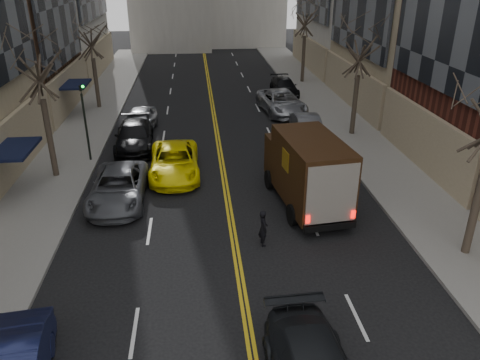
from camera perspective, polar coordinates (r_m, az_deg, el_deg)
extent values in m
cube|color=slate|center=(32.87, -18.85, 5.46)|extent=(4.00, 66.00, 0.15)
cube|color=slate|center=(33.60, 12.71, 6.61)|extent=(4.00, 66.00, 0.15)
cube|color=black|center=(24.29, -26.15, 3.38)|extent=(2.00, 3.00, 0.15)
cube|color=black|center=(36.23, -19.63, 10.93)|extent=(2.00, 3.00, 0.15)
cube|color=black|center=(36.70, -20.78, 9.22)|extent=(0.20, 3.00, 2.50)
cylinder|color=#382D23|center=(25.76, -22.17, 4.71)|extent=(0.30, 0.30, 4.05)
cylinder|color=#382D23|center=(37.97, -17.11, 11.22)|extent=(0.30, 0.30, 3.69)
cylinder|color=#382D23|center=(19.32, 26.81, -2.88)|extent=(0.30, 0.30, 3.96)
cylinder|color=#382D23|center=(31.16, 13.79, 8.87)|extent=(0.30, 0.30, 3.78)
cylinder|color=#382D23|center=(45.19, 7.72, 14.40)|extent=(0.30, 0.30, 4.14)
cylinder|color=black|center=(27.28, -18.24, 6.09)|extent=(0.12, 0.12, 3.80)
imported|color=black|center=(26.66, -18.92, 10.87)|extent=(0.15, 0.18, 0.90)
sphere|color=#0CE526|center=(26.55, -18.63, 10.74)|extent=(0.14, 0.14, 0.14)
cube|color=black|center=(21.92, 7.93, -1.70)|extent=(2.86, 6.45, 0.29)
cube|color=black|center=(23.49, 6.20, 2.87)|extent=(2.47, 1.91, 2.05)
cube|color=black|center=(20.87, 8.64, 1.13)|extent=(2.88, 5.02, 2.93)
cube|color=black|center=(19.48, 10.89, -5.55)|extent=(2.25, 0.44, 0.29)
cube|color=red|center=(18.91, 8.28, -4.80)|extent=(0.18, 0.08, 0.34)
cube|color=red|center=(19.63, 13.64, -4.11)|extent=(0.18, 0.08, 0.34)
cube|color=gold|center=(20.31, 5.55, 2.42)|extent=(0.14, 0.88, 0.88)
cube|color=gold|center=(21.13, 11.73, 2.90)|extent=(0.14, 0.88, 0.88)
cylinder|color=black|center=(23.37, 3.59, 0.06)|extent=(0.38, 0.96, 0.94)
cylinder|color=black|center=(24.06, 8.87, 0.55)|extent=(0.38, 0.96, 0.94)
cylinder|color=black|center=(20.22, 6.41, -4.24)|extent=(0.38, 0.96, 0.94)
cylinder|color=black|center=(21.01, 12.39, -3.52)|extent=(0.38, 0.96, 0.94)
cube|color=black|center=(12.92, 8.73, -18.90)|extent=(0.13, 0.04, 0.09)
cube|color=blue|center=(12.90, 8.76, -18.99)|extent=(0.10, 0.01, 0.06)
imported|color=#FFED0A|center=(24.93, -7.99, 2.23)|extent=(2.65, 5.54, 1.53)
imported|color=black|center=(18.59, 2.85, -5.85)|extent=(0.43, 0.60, 1.53)
imported|color=#53555C|center=(22.60, -14.61, -0.86)|extent=(2.48, 5.38, 1.49)
imported|color=black|center=(29.09, -12.77, 5.23)|extent=(2.45, 5.47, 1.56)
imported|color=#AEB0B6|center=(31.85, -12.19, 7.04)|extent=(2.42, 4.91, 1.61)
imported|color=#4C4E54|center=(30.55, 8.26, 6.41)|extent=(1.56, 4.36, 1.43)
imported|color=#A2A4AA|center=(35.70, 5.08, 9.45)|extent=(3.47, 6.24, 1.65)
imported|color=black|center=(41.02, 5.41, 11.26)|extent=(2.05, 4.76, 1.37)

